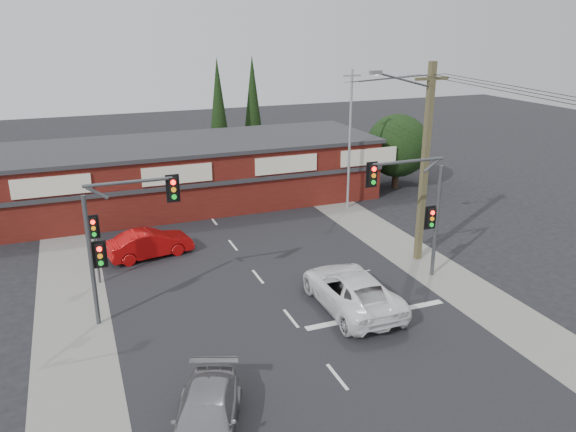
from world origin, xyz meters
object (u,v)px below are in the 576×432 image
object	(u,v)px
shop_building	(182,173)
utility_pole	(423,158)
silver_suv	(206,418)
white_suv	(351,290)
red_sedan	(150,244)

from	to	relation	value
shop_building	utility_pole	size ratio (longest dim) A/B	2.73
silver_suv	utility_pole	distance (m)	16.80
white_suv	red_sedan	xyz separation A→B (m)	(-7.27, 8.82, -0.10)
red_sedan	shop_building	world-z (taller)	shop_building
silver_suv	utility_pole	bearing A→B (deg)	55.43
shop_building	utility_pole	distance (m)	17.15
white_suv	utility_pole	size ratio (longest dim) A/B	0.59
white_suv	shop_building	xyz separation A→B (m)	(-3.79, 17.45, 1.31)
white_suv	silver_suv	distance (m)	9.59
white_suv	shop_building	size ratio (longest dim) A/B	0.22
red_sedan	utility_pole	distance (m)	14.68
white_suv	red_sedan	size ratio (longest dim) A/B	1.35
white_suv	silver_suv	world-z (taller)	white_suv
white_suv	silver_suv	xyz separation A→B (m)	(-7.72, -5.68, -0.15)
white_suv	red_sedan	bearing A→B (deg)	-49.68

